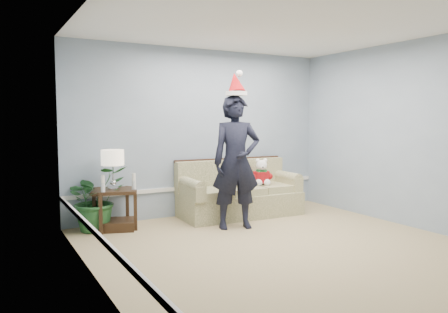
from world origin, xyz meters
TOP-DOWN VIEW (x-y plane):
  - room_shell at (0.00, 0.00)m, footprint 4.54×5.04m
  - wainscot_trim at (-1.18, 1.18)m, footprint 4.49×4.99m
  - sofa at (0.45, 2.09)m, footprint 1.99×0.93m
  - side_table at (-1.57, 2.14)m, footprint 0.73×0.67m
  - table_lamp at (-1.59, 2.12)m, footprint 0.31×0.31m
  - candle_pair at (-1.55, 1.98)m, footprint 0.49×0.06m
  - houseplant at (-1.81, 2.22)m, footprint 1.01×0.94m
  - man at (-0.01, 1.39)m, footprint 0.79×0.62m
  - santa_hat at (-0.01, 1.40)m, footprint 0.33×0.36m
  - teddy_bear at (0.85, 2.01)m, footprint 0.36×0.36m

SIDE VIEW (x-z plane):
  - side_table at x=-1.57m, z-range -0.06..0.52m
  - sofa at x=0.45m, z-range -0.13..0.78m
  - wainscot_trim at x=-1.18m, z-range 0.42..0.48m
  - houseplant at x=-1.81m, z-range 0.00..0.91m
  - teddy_bear at x=0.85m, z-range 0.42..0.86m
  - candle_pair at x=-1.55m, z-range 0.57..0.80m
  - man at x=-0.01m, z-range 0.00..1.91m
  - table_lamp at x=-1.59m, z-range 0.73..1.29m
  - room_shell at x=0.00m, z-range -0.02..2.72m
  - santa_hat at x=-0.01m, z-range 1.87..2.23m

